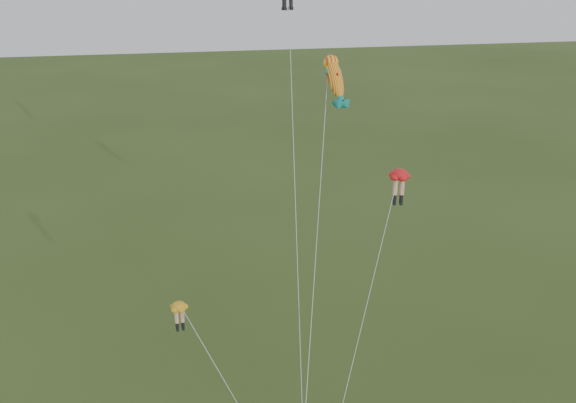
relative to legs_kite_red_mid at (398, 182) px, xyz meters
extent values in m
cylinder|color=black|center=(-6.00, 3.83, 9.90)|extent=(0.25, 0.25, 0.55)
cube|color=black|center=(-6.00, 3.83, 9.54)|extent=(0.29, 0.36, 0.16)
cylinder|color=black|center=(-5.59, 4.00, 9.90)|extent=(0.25, 0.25, 0.55)
cube|color=black|center=(-5.59, 4.00, 9.54)|extent=(0.29, 0.36, 0.16)
cylinder|color=silver|center=(-6.58, -2.08, 0.13)|extent=(1.61, 12.01, 23.60)
ellipsoid|color=red|center=(0.13, 0.19, 0.42)|extent=(1.51, 1.51, 0.65)
cylinder|color=#DFA684|center=(-0.06, 0.22, -0.35)|extent=(0.29, 0.29, 0.99)
cylinder|color=black|center=(-0.06, 0.22, -1.09)|extent=(0.23, 0.23, 0.50)
cube|color=black|center=(-0.06, 0.22, -1.42)|extent=(0.21, 0.31, 0.14)
cylinder|color=#DFA684|center=(0.33, 0.15, -0.35)|extent=(0.29, 0.29, 0.99)
cylinder|color=black|center=(0.33, 0.15, -1.09)|extent=(0.23, 0.23, 0.50)
cube|color=black|center=(0.33, 0.15, -1.42)|extent=(0.21, 0.31, 0.14)
cylinder|color=silver|center=(-3.08, -4.33, -5.47)|extent=(6.48, 9.07, 12.42)
ellipsoid|color=gold|center=(-13.12, -4.12, -4.40)|extent=(1.08, 1.08, 0.49)
cylinder|color=#DFA684|center=(-13.26, -4.13, -4.97)|extent=(0.22, 0.22, 0.74)
cylinder|color=black|center=(-13.26, -4.13, -5.53)|extent=(0.17, 0.17, 0.37)
cube|color=black|center=(-13.26, -4.13, -5.76)|extent=(0.15, 0.23, 0.11)
cylinder|color=#DFA684|center=(-12.97, -4.10, -4.97)|extent=(0.22, 0.22, 0.74)
cylinder|color=black|center=(-12.97, -4.10, -5.53)|extent=(0.17, 0.17, 0.37)
cube|color=black|center=(-12.97, -4.10, -5.76)|extent=(0.15, 0.23, 0.11)
ellipsoid|color=yellow|center=(-3.93, 0.25, 6.26)|extent=(1.11, 2.68, 2.66)
sphere|color=yellow|center=(-3.93, 0.25, 6.26)|extent=(1.00, 1.34, 1.27)
cone|color=#137C79|center=(-3.93, 0.25, 6.26)|extent=(0.79, 1.26, 1.20)
cone|color=#137C79|center=(-3.93, 0.25, 6.26)|extent=(0.79, 1.26, 1.20)
cone|color=#137C79|center=(-3.93, 0.25, 6.26)|extent=(0.45, 0.70, 0.67)
cone|color=#137C79|center=(-3.93, 0.25, 6.26)|extent=(0.45, 0.70, 0.67)
cone|color=red|center=(-3.93, 0.25, 6.26)|extent=(0.49, 0.70, 0.66)
cylinder|color=silver|center=(-5.92, -4.75, -2.70)|extent=(4.02, 10.02, 17.94)
camera|label=1|loc=(-13.34, -33.33, 12.43)|focal=40.00mm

